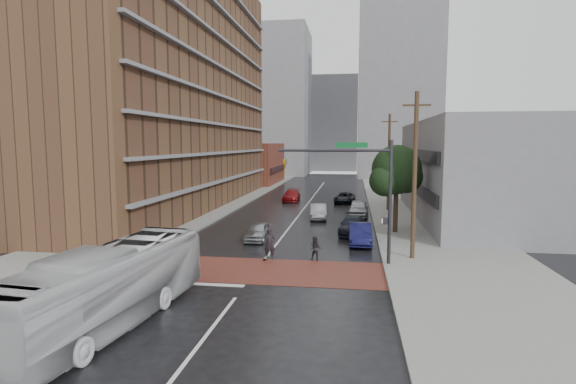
% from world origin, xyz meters
% --- Properties ---
extents(ground, '(160.00, 160.00, 0.00)m').
position_xyz_m(ground, '(0.00, 0.00, 0.00)').
color(ground, black).
rests_on(ground, ground).
extents(crosswalk, '(14.00, 5.00, 0.02)m').
position_xyz_m(crosswalk, '(0.00, 0.50, 0.01)').
color(crosswalk, brown).
rests_on(crosswalk, ground).
extents(sidewalk_west, '(9.00, 90.00, 0.15)m').
position_xyz_m(sidewalk_west, '(-11.50, 25.00, 0.07)').
color(sidewalk_west, gray).
rests_on(sidewalk_west, ground).
extents(sidewalk_east, '(9.00, 90.00, 0.15)m').
position_xyz_m(sidewalk_east, '(11.50, 25.00, 0.07)').
color(sidewalk_east, gray).
rests_on(sidewalk_east, ground).
extents(apartment_block, '(10.00, 44.00, 28.00)m').
position_xyz_m(apartment_block, '(-14.00, 24.00, 14.00)').
color(apartment_block, brown).
rests_on(apartment_block, ground).
extents(storefront_west, '(8.00, 16.00, 7.00)m').
position_xyz_m(storefront_west, '(-12.00, 54.00, 3.50)').
color(storefront_west, maroon).
rests_on(storefront_west, ground).
extents(building_east, '(11.00, 26.00, 9.00)m').
position_xyz_m(building_east, '(16.50, 20.00, 4.50)').
color(building_east, gray).
rests_on(building_east, ground).
extents(distant_tower_west, '(18.00, 16.00, 32.00)m').
position_xyz_m(distant_tower_west, '(-14.00, 78.00, 16.00)').
color(distant_tower_west, gray).
rests_on(distant_tower_west, ground).
extents(distant_tower_east, '(16.00, 14.00, 36.00)m').
position_xyz_m(distant_tower_east, '(14.00, 72.00, 18.00)').
color(distant_tower_east, gray).
rests_on(distant_tower_east, ground).
extents(distant_tower_center, '(12.00, 10.00, 24.00)m').
position_xyz_m(distant_tower_center, '(0.00, 95.00, 12.00)').
color(distant_tower_center, gray).
rests_on(distant_tower_center, ground).
extents(street_tree, '(4.20, 4.10, 6.90)m').
position_xyz_m(street_tree, '(8.52, 12.03, 4.73)').
color(street_tree, '#332319').
rests_on(street_tree, ground).
extents(signal_mast, '(6.50, 0.30, 7.20)m').
position_xyz_m(signal_mast, '(5.85, 2.50, 4.73)').
color(signal_mast, '#2D2D33').
rests_on(signal_mast, ground).
extents(utility_pole_near, '(1.60, 0.26, 10.00)m').
position_xyz_m(utility_pole_near, '(8.80, 4.00, 5.14)').
color(utility_pole_near, '#473321').
rests_on(utility_pole_near, ground).
extents(utility_pole_far, '(1.60, 0.26, 10.00)m').
position_xyz_m(utility_pole_far, '(8.80, 24.00, 5.14)').
color(utility_pole_far, '#473321').
rests_on(utility_pole_far, ground).
extents(transit_bus, '(3.67, 11.27, 3.08)m').
position_xyz_m(transit_bus, '(-3.99, -7.77, 1.54)').
color(transit_bus, '#B9B9BB').
rests_on(transit_bus, ground).
extents(pedestrian_a, '(0.77, 0.57, 1.92)m').
position_xyz_m(pedestrian_a, '(0.31, 2.86, 0.96)').
color(pedestrian_a, black).
rests_on(pedestrian_a, ground).
extents(pedestrian_b, '(0.83, 0.71, 1.48)m').
position_xyz_m(pedestrian_b, '(3.06, 3.00, 0.74)').
color(pedestrian_b, black).
rests_on(pedestrian_b, ground).
extents(car_travel_a, '(1.62, 3.82, 1.29)m').
position_xyz_m(car_travel_a, '(-1.55, 8.20, 0.64)').
color(car_travel_a, '#9FA3A7').
rests_on(car_travel_a, ground).
extents(car_travel_b, '(1.87, 4.32, 1.38)m').
position_xyz_m(car_travel_b, '(2.03, 18.03, 0.69)').
color(car_travel_b, '#B0B2B8').
rests_on(car_travel_b, ground).
extents(car_travel_c, '(1.92, 4.64, 1.34)m').
position_xyz_m(car_travel_c, '(-2.23, 30.60, 0.67)').
color(car_travel_c, maroon).
rests_on(car_travel_c, ground).
extents(suv_travel, '(2.62, 4.69, 1.24)m').
position_xyz_m(suv_travel, '(4.24, 29.68, 0.62)').
color(suv_travel, black).
rests_on(suv_travel, ground).
extents(car_parked_near, '(1.58, 4.38, 1.44)m').
position_xyz_m(car_parked_near, '(5.76, 7.98, 0.72)').
color(car_parked_near, '#131444').
rests_on(car_parked_near, ground).
extents(car_parked_mid, '(2.22, 4.80, 1.36)m').
position_xyz_m(car_parked_mid, '(5.20, 11.44, 0.68)').
color(car_parked_mid, black).
rests_on(car_parked_mid, ground).
extents(car_parked_far, '(2.14, 4.77, 1.59)m').
position_xyz_m(car_parked_far, '(5.73, 19.97, 0.80)').
color(car_parked_far, '#989C9F').
rests_on(car_parked_far, ground).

